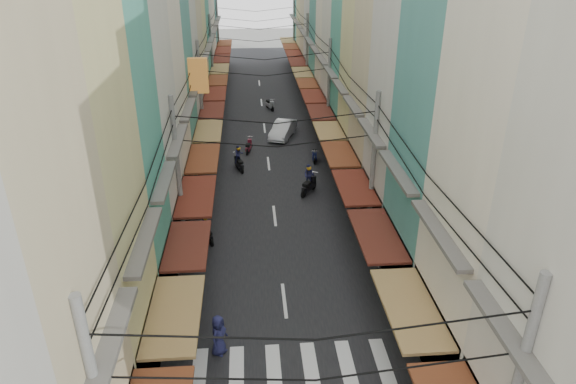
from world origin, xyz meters
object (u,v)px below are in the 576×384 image
traffic_sign (382,228)px  market_umbrella (449,253)px  white_car (283,137)px  bicycle (386,238)px

traffic_sign → market_umbrella: bearing=-46.3°
white_car → traffic_sign: size_ratio=1.53×
market_umbrella → traffic_sign: 3.41m
white_car → market_umbrella: 22.71m
traffic_sign → white_car: bearing=100.0°
market_umbrella → traffic_sign: bearing=133.7°
white_car → market_umbrella: bearing=-55.5°
bicycle → market_umbrella: market_umbrella is taller
bicycle → white_car: bearing=-3.7°
white_car → market_umbrella: market_umbrella is taller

